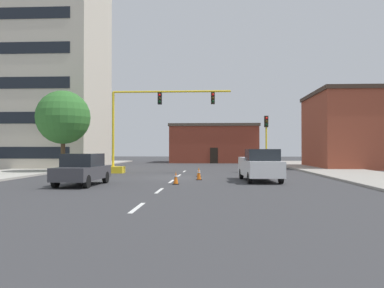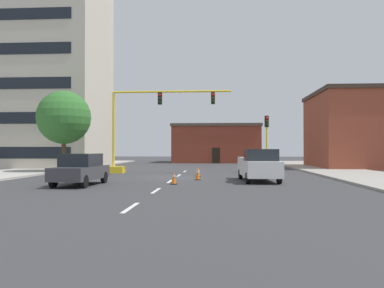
{
  "view_description": "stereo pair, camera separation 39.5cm",
  "coord_description": "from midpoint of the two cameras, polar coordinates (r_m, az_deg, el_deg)",
  "views": [
    {
      "loc": [
        2.57,
        -27.27,
        1.98
      ],
      "look_at": [
        0.88,
        4.28,
        2.4
      ],
      "focal_mm": 37.02,
      "sensor_mm": 36.0,
      "label": 1
    },
    {
      "loc": [
        2.96,
        -27.25,
        1.98
      ],
      "look_at": [
        0.88,
        4.28,
        2.4
      ],
      "focal_mm": 37.02,
      "sensor_mm": 36.0,
      "label": 2
    }
  ],
  "objects": [
    {
      "name": "ground_plane",
      "position": [
        27.47,
        -2.73,
        -4.89
      ],
      "size": [
        160.0,
        160.0,
        0.0
      ],
      "primitive_type": "plane",
      "color": "#38383A"
    },
    {
      "name": "sidewalk_left",
      "position": [
        38.87,
        -21.66,
        -3.52
      ],
      "size": [
        6.0,
        56.0,
        0.14
      ],
      "primitive_type": "cube",
      "color": "#B2ADA3",
      "rests_on": "ground_plane"
    },
    {
      "name": "sidewalk_right",
      "position": [
        36.9,
        19.96,
        -3.68
      ],
      "size": [
        6.0,
        56.0,
        0.14
      ],
      "primitive_type": "cube",
      "color": "#9E998E",
      "rests_on": "ground_plane"
    },
    {
      "name": "lane_stripe_seg_0",
      "position": [
        13.69,
        -8.74,
        -9.05
      ],
      "size": [
        0.16,
        2.4,
        0.01
      ],
      "primitive_type": "cube",
      "color": "silver",
      "rests_on": "ground_plane"
    },
    {
      "name": "lane_stripe_seg_1",
      "position": [
        19.07,
        -5.33,
        -6.71
      ],
      "size": [
        0.16,
        2.4,
        0.01
      ],
      "primitive_type": "cube",
      "color": "silver",
      "rests_on": "ground_plane"
    },
    {
      "name": "lane_stripe_seg_2",
      "position": [
        24.5,
        -3.44,
        -5.38
      ],
      "size": [
        0.16,
        2.4,
        0.01
      ],
      "primitive_type": "cube",
      "color": "silver",
      "rests_on": "ground_plane"
    },
    {
      "name": "lane_stripe_seg_3",
      "position": [
        29.96,
        -2.24,
        -4.54
      ],
      "size": [
        0.16,
        2.4,
        0.01
      ],
      "primitive_type": "cube",
      "color": "silver",
      "rests_on": "ground_plane"
    },
    {
      "name": "lane_stripe_seg_4",
      "position": [
        35.43,
        -1.42,
        -3.96
      ],
      "size": [
        0.16,
        2.4,
        0.01
      ],
      "primitive_type": "cube",
      "color": "silver",
      "rests_on": "ground_plane"
    },
    {
      "name": "building_tall_left",
      "position": [
        46.77,
        -22.24,
        11.31
      ],
      "size": [
        15.03,
        10.57,
        23.4
      ],
      "color": "beige",
      "rests_on": "ground_plane"
    },
    {
      "name": "building_brick_center",
      "position": [
        60.27,
        2.99,
        0.06
      ],
      "size": [
        12.98,
        9.83,
        5.66
      ],
      "color": "brown",
      "rests_on": "ground_plane"
    },
    {
      "name": "building_row_right",
      "position": [
        45.93,
        24.4,
        1.86
      ],
      "size": [
        12.86,
        11.16,
        8.03
      ],
      "color": "brown",
      "rests_on": "ground_plane"
    },
    {
      "name": "traffic_signal_gantry",
      "position": [
        33.23,
        -9.19,
        -0.13
      ],
      "size": [
        10.66,
        1.2,
        6.83
      ],
      "color": "yellow",
      "rests_on": "ground_plane"
    },
    {
      "name": "traffic_light_pole_right",
      "position": [
        33.94,
        10.33,
        1.87
      ],
      "size": [
        0.32,
        0.47,
        4.8
      ],
      "color": "yellow",
      "rests_on": "ground_plane"
    },
    {
      "name": "tree_left_near",
      "position": [
        34.9,
        -18.39,
        3.65
      ],
      "size": [
        4.48,
        4.48,
        6.89
      ],
      "color": "#4C3823",
      "rests_on": "ground_plane"
    },
    {
      "name": "pickup_truck_white",
      "position": [
        24.85,
        9.3,
        -3.07
      ],
      "size": [
        2.32,
        5.51,
        1.99
      ],
      "color": "white",
      "rests_on": "ground_plane"
    },
    {
      "name": "sedan_dark_gray_near_left",
      "position": [
        22.56,
        -15.99,
        -3.51
      ],
      "size": [
        2.04,
        4.57,
        1.74
      ],
      "color": "#3D3D42",
      "rests_on": "ground_plane"
    },
    {
      "name": "traffic_cone_roadside_a",
      "position": [
        25.52,
        0.57,
        -4.35
      ],
      "size": [
        0.36,
        0.36,
        0.78
      ],
      "color": "black",
      "rests_on": "ground_plane"
    },
    {
      "name": "traffic_cone_roadside_b",
      "position": [
        22.34,
        -2.85,
        -4.92
      ],
      "size": [
        0.36,
        0.36,
        0.73
      ],
      "color": "black",
      "rests_on": "ground_plane"
    },
    {
      "name": "traffic_cone_roadside_c",
      "position": [
        28.73,
        0.58,
        -4.07
      ],
      "size": [
        0.36,
        0.36,
        0.65
      ],
      "color": "black",
      "rests_on": "ground_plane"
    }
  ]
}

